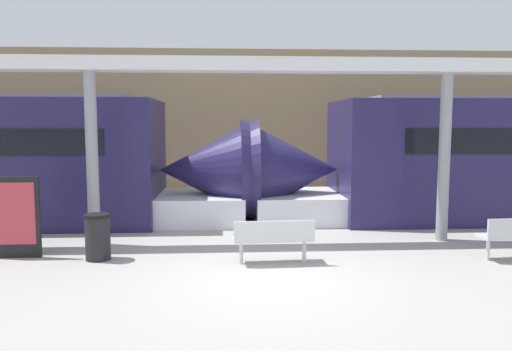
% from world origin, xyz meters
% --- Properties ---
extents(ground_plane, '(60.00, 60.00, 0.00)m').
position_xyz_m(ground_plane, '(0.00, 0.00, 0.00)').
color(ground_plane, '#9E9B96').
extents(station_wall, '(56.00, 0.20, 5.00)m').
position_xyz_m(station_wall, '(0.00, 9.26, 2.50)').
color(station_wall, '#9E8460').
rests_on(station_wall, ground_plane).
extents(bench_near, '(1.46, 0.52, 0.81)m').
position_xyz_m(bench_near, '(0.17, 0.85, 0.49)').
color(bench_near, silver).
rests_on(bench_near, ground_plane).
extents(trash_bin, '(0.48, 0.48, 0.85)m').
position_xyz_m(trash_bin, '(-3.04, 1.33, 0.43)').
color(trash_bin, black).
rests_on(trash_bin, ground_plane).
extents(poster_board, '(1.00, 0.07, 1.53)m').
position_xyz_m(poster_board, '(-4.64, 1.55, 0.78)').
color(poster_board, black).
rests_on(poster_board, ground_plane).
extents(support_column_near, '(0.24, 0.24, 3.56)m').
position_xyz_m(support_column_near, '(-3.40, 2.49, 1.78)').
color(support_column_near, gray).
rests_on(support_column_near, ground_plane).
extents(support_column_far, '(0.24, 0.24, 3.56)m').
position_xyz_m(support_column_far, '(3.96, 2.49, 1.78)').
color(support_column_far, gray).
rests_on(support_column_far, ground_plane).
extents(canopy_beam, '(28.00, 0.60, 0.28)m').
position_xyz_m(canopy_beam, '(-3.40, 2.49, 3.70)').
color(canopy_beam, silver).
rests_on(canopy_beam, support_column_near).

